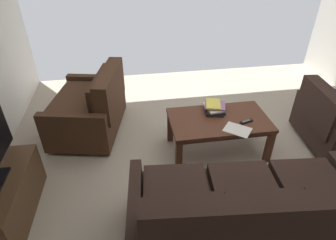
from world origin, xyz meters
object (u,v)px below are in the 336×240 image
Objects in this scene: sofa_main at (247,213)px; tv_remote at (246,121)px; tv_stand at (2,200)px; coffee_table at (219,123)px; loveseat_near at (91,108)px; book_stack at (214,107)px; loose_magazine at (237,130)px.

sofa_main reaches higher than tv_remote.
sofa_main is 1.96× the size of tv_stand.
coffee_table is at bearing -164.02° from tv_stand.
book_stack is (-1.53, 0.50, 0.15)m from loveseat_near.
sofa_main is 2.39m from loveseat_near.
book_stack is at bearing 161.97° from loveseat_near.
loveseat_near is at bearing -23.58° from tv_remote.
coffee_table is 1.13× the size of tv_stand.
sofa_main is 1.46m from book_stack.
sofa_main is 2.24m from tv_stand.
loveseat_near reaches higher than book_stack.
loose_magazine reaches higher than coffee_table.
loveseat_near is 1.55m from tv_stand.
book_stack reaches higher than loose_magazine.
loveseat_near reaches higher than loose_magazine.
coffee_table is 7.09× the size of tv_remote.
coffee_table is (-0.15, -1.26, 0.04)m from sofa_main.
tv_remote is (-0.29, 0.12, 0.08)m from coffee_table.
tv_remote is at bearing -110.88° from sofa_main.
sofa_main is at bearing 84.67° from book_stack.
loose_magazine is (-2.43, -0.41, 0.24)m from tv_stand.
sofa_main reaches higher than book_stack.
loveseat_near reaches higher than coffee_table.
loose_magazine is (-0.13, 0.25, 0.07)m from coffee_table.
book_stack is 0.43m from tv_remote.
sofa_main reaches higher than coffee_table.
tv_remote is (-2.59, -0.54, 0.25)m from tv_stand.
tv_stand is 3.02× the size of book_stack.
sofa_main is at bearing 164.44° from tv_stand.
tv_remote reaches higher than coffee_table.
sofa_main is 7.14× the size of loose_magazine.
tv_stand is 2.46m from book_stack.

